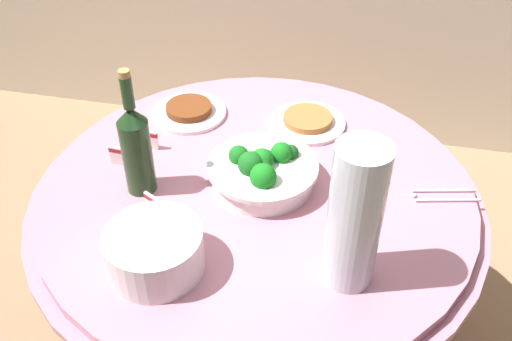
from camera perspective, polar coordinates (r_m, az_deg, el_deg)
The scene contains 11 objects.
buffet_table at distance 1.73m, azimuth 0.00°, elevation -10.76°, with size 1.16×1.16×0.74m.
broccoli_bowl at distance 1.45m, azimuth 0.64°, elevation -0.02°, with size 0.28×0.28×0.11m.
plate_stack at distance 1.25m, azimuth -9.99°, elevation -7.85°, with size 0.21×0.21×0.10m.
wine_bottle at distance 1.41m, azimuth -11.78°, elevation 2.30°, with size 0.07×0.07×0.34m.
decorative_fruit_vase at distance 1.17m, azimuth 9.62°, elevation -5.33°, with size 0.11×0.11×0.34m.
serving_tongs at distance 1.51m, azimuth 18.03°, elevation -2.35°, with size 0.17×0.08×0.01m.
food_plate_peanuts at distance 1.69m, azimuth 5.11°, elevation 4.88°, with size 0.22×0.22×0.03m.
food_plate_stir_fry at distance 1.73m, azimuth -6.64°, elevation 5.87°, with size 0.22×0.22×0.03m.
label_placard_front at distance 1.39m, azimuth -10.18°, elevation -3.24°, with size 0.05×0.03×0.05m.
label_placard_mid at distance 1.56m, azimuth -13.43°, elevation 1.50°, with size 0.05×0.01×0.05m.
label_placard_rear at distance 1.60m, azimuth -10.53°, elevation 3.10°, with size 0.05×0.01×0.05m.
Camera 1 is at (0.24, -1.09, 1.69)m, focal length 40.45 mm.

